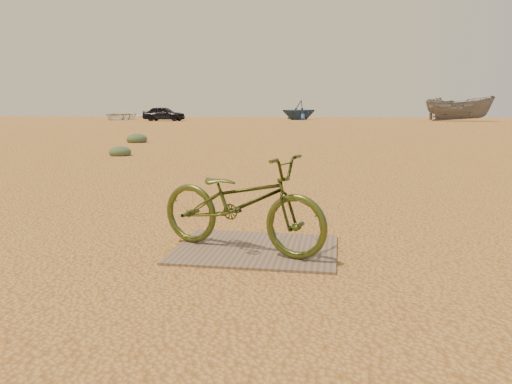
% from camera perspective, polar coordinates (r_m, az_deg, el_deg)
% --- Properties ---
extents(ground, '(120.00, 120.00, 0.00)m').
position_cam_1_polar(ground, '(4.44, -2.75, -6.48)').
color(ground, tan).
rests_on(ground, ground).
extents(plywood_board, '(1.40, 1.11, 0.02)m').
position_cam_1_polar(plywood_board, '(4.39, 0.00, -6.52)').
color(plywood_board, '#7A6351').
rests_on(plywood_board, ground).
extents(bicycle, '(1.67, 1.04, 0.83)m').
position_cam_1_polar(bicycle, '(4.23, -1.73, -1.21)').
color(bicycle, '#3F4C1A').
rests_on(bicycle, plywood_board).
extents(car, '(3.85, 1.65, 1.29)m').
position_cam_1_polar(car, '(46.49, -10.48, 8.79)').
color(car, black).
rests_on(car, ground).
extents(boat_near_left, '(3.71, 4.92, 0.97)m').
position_cam_1_polar(boat_near_left, '(51.46, -15.40, 8.50)').
color(boat_near_left, white).
rests_on(boat_near_left, ground).
extents(boat_far_left, '(4.78, 4.66, 1.92)m').
position_cam_1_polar(boat_far_left, '(49.71, 4.92, 9.32)').
color(boat_far_left, '#2E4A70').
rests_on(boat_far_left, ground).
extents(boat_mid_right, '(6.03, 3.27, 2.21)m').
position_cam_1_polar(boat_mid_right, '(48.46, 22.20, 8.82)').
color(boat_mid_right, slate).
rests_on(boat_mid_right, ground).
extents(kale_a, '(0.57, 0.57, 0.31)m').
position_cam_1_polar(kale_a, '(13.39, -15.25, 4.05)').
color(kale_a, '#526845').
rests_on(kale_a, ground).
extents(kale_c, '(0.73, 0.73, 0.40)m').
position_cam_1_polar(kale_c, '(18.26, -13.45, 5.54)').
color(kale_c, '#526845').
rests_on(kale_c, ground).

